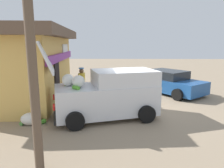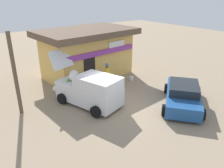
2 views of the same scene
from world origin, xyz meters
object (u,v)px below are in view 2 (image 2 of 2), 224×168
(customer_bending, at_px, (84,82))
(delivery_van, at_px, (90,90))
(vendor_standing, at_px, (107,74))
(paint_bucket, at_px, (131,79))
(parked_sedan, at_px, (183,95))
(unloaded_banana_pile, at_px, (57,89))
(storefront_bar, at_px, (87,52))

(customer_bending, bearing_deg, delivery_van, -105.37)
(vendor_standing, relative_size, paint_bucket, 5.37)
(parked_sedan, height_order, unloaded_banana_pile, parked_sedan)
(delivery_van, xyz_separation_m, parked_sedan, (4.28, -3.23, -0.31))
(vendor_standing, relative_size, unloaded_banana_pile, 1.85)
(storefront_bar, distance_m, unloaded_banana_pile, 4.00)
(unloaded_banana_pile, relative_size, paint_bucket, 2.91)
(delivery_van, height_order, parked_sedan, delivery_van)
(vendor_standing, bearing_deg, storefront_bar, 85.85)
(parked_sedan, height_order, paint_bucket, parked_sedan)
(parked_sedan, relative_size, paint_bucket, 14.44)
(unloaded_banana_pile, distance_m, paint_bucket, 5.45)
(parked_sedan, xyz_separation_m, paint_bucket, (0.16, 4.66, -0.47))
(vendor_standing, xyz_separation_m, customer_bending, (-1.87, -0.12, -0.04))
(customer_bending, relative_size, unloaded_banana_pile, 1.67)
(storefront_bar, distance_m, paint_bucket, 3.92)
(storefront_bar, height_order, vendor_standing, storefront_bar)
(paint_bucket, bearing_deg, customer_bending, -178.42)
(vendor_standing, height_order, unloaded_banana_pile, vendor_standing)
(parked_sedan, relative_size, vendor_standing, 2.69)
(delivery_van, relative_size, parked_sedan, 1.00)
(parked_sedan, bearing_deg, paint_bucket, 88.07)
(unloaded_banana_pile, xyz_separation_m, paint_bucket, (5.28, -1.35, -0.05))
(unloaded_banana_pile, bearing_deg, paint_bucket, -14.33)
(customer_bending, relative_size, paint_bucket, 4.86)
(parked_sedan, bearing_deg, vendor_standing, 113.71)
(storefront_bar, height_order, customer_bending, storefront_bar)
(parked_sedan, distance_m, paint_bucket, 4.68)
(customer_bending, xyz_separation_m, unloaded_banana_pile, (-1.21, 1.46, -0.73))
(customer_bending, height_order, unloaded_banana_pile, customer_bending)
(storefront_bar, distance_m, vendor_standing, 3.04)
(vendor_standing, bearing_deg, paint_bucket, -0.29)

